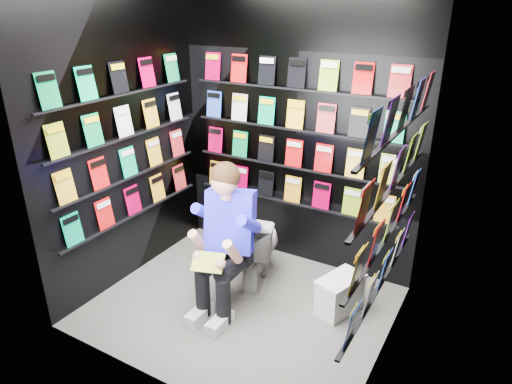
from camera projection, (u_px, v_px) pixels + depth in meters
The scene contains 13 objects.
floor at pixel (242, 306), 3.96m from camera, with size 2.40×2.40×0.00m, color #595956.
wall_back at pixel (296, 134), 4.25m from camera, with size 2.40×0.04×2.60m, color black.
wall_front at pixel (149, 214), 2.66m from camera, with size 2.40×0.04×2.60m, color black.
wall_left at pixel (124, 142), 4.01m from camera, with size 0.04×2.00×2.60m, color black.
wall_right at pixel (399, 196), 2.90m from camera, with size 0.04×2.00×2.60m, color black.
comics_back at pixel (295, 134), 4.23m from camera, with size 2.10×0.06×1.37m, color red, non-canonical shape.
comics_left at pixel (126, 142), 3.99m from camera, with size 0.06×1.70×1.37m, color red, non-canonical shape.
comics_right at pixel (395, 194), 2.92m from camera, with size 0.06×1.70×1.37m, color red, non-canonical shape.
toilet at pixel (255, 246), 4.19m from camera, with size 0.42×0.75×0.73m, color white.
longbox at pixel (340, 296), 3.84m from camera, with size 0.22×0.40×0.30m, color white.
longbox_lid at pixel (341, 279), 3.78m from camera, with size 0.24×0.42×0.03m, color white.
reader at pixel (232, 222), 3.73m from camera, with size 0.53×0.77×1.42m, color #2420EB, non-canonical shape.
held_comic at pixel (208, 262), 3.53m from camera, with size 0.25×0.01×0.17m, color green.
Camera 1 is at (1.74, -2.77, 2.45)m, focal length 32.00 mm.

